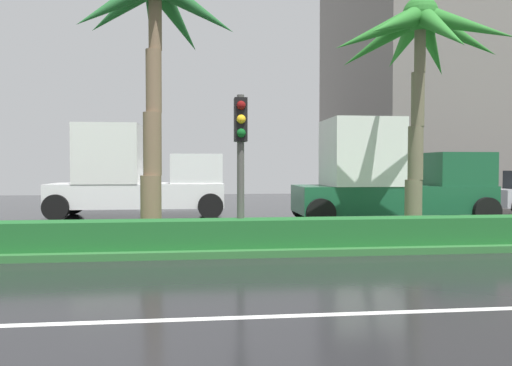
{
  "coord_description": "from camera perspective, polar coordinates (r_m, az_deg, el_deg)",
  "views": [
    {
      "loc": [
        1.09,
        -4.19,
        1.9
      ],
      "look_at": [
        3.07,
        13.15,
        1.32
      ],
      "focal_mm": 35.08,
      "sensor_mm": 36.0,
      "label": 1
    }
  ],
  "objects": [
    {
      "name": "median_strip",
      "position": [
        12.38,
        -11.57,
        -6.61
      ],
      "size": [
        85.5,
        4.0,
        0.15
      ],
      "primitive_type": "cube",
      "color": "#2D6B33",
      "rests_on": "ground_plane"
    },
    {
      "name": "traffic_signal_median_right",
      "position": [
        11.06,
        -1.76,
        4.71
      ],
      "size": [
        0.28,
        0.43,
        3.33
      ],
      "color": "#4C4C47",
      "rests_on": "median_strip"
    },
    {
      "name": "palm_tree_centre_left",
      "position": [
        13.04,
        -11.43,
        17.37
      ],
      "size": [
        4.04,
        4.27,
        6.67
      ],
      "color": "#776148",
      "rests_on": "median_strip"
    },
    {
      "name": "near_lane_divider_stripe",
      "position": [
        6.57,
        -16.34,
        -14.98
      ],
      "size": [
        81.0,
        0.14,
        0.01
      ],
      "primitive_type": "cube",
      "color": "white",
      "rests_on": "ground_plane"
    },
    {
      "name": "ground_plane",
      "position": [
        13.38,
        -11.19,
        -6.51
      ],
      "size": [
        90.0,
        42.0,
        0.1
      ],
      "primitive_type": "cube",
      "color": "black"
    },
    {
      "name": "palm_tree_centre",
      "position": [
        14.14,
        18.08,
        14.84
      ],
      "size": [
        4.66,
        4.51,
        6.15
      ],
      "color": "#676249",
      "rests_on": "median_strip"
    },
    {
      "name": "median_hedge",
      "position": [
        10.94,
        -12.24,
        -5.75
      ],
      "size": [
        76.5,
        0.7,
        0.6
      ],
      "color": "#1E6028",
      "rests_on": "median_strip"
    },
    {
      "name": "building_far_right",
      "position": [
        37.57,
        26.82,
        10.7
      ],
      "size": [
        21.8,
        14.95,
        15.53
      ],
      "color": "slate",
      "rests_on": "ground_plane"
    },
    {
      "name": "box_truck_lead",
      "position": [
        19.44,
        -13.51,
        0.82
      ],
      "size": [
        6.4,
        2.64,
        3.46
      ],
      "color": "white",
      "rests_on": "ground_plane"
    },
    {
      "name": "box_truck_following",
      "position": [
        17.32,
        14.92,
        0.68
      ],
      "size": [
        6.4,
        2.64,
        3.46
      ],
      "color": "#195133",
      "rests_on": "ground_plane"
    }
  ]
}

